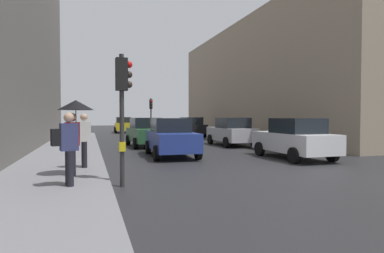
{
  "coord_description": "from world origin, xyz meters",
  "views": [
    {
      "loc": [
        -6.16,
        -8.71,
        1.83
      ],
      "look_at": [
        -0.8,
        8.09,
        1.29
      ],
      "focal_mm": 30.25,
      "sensor_mm": 36.0,
      "label": 1
    }
  ],
  "objects_px": {
    "traffic_light_far_median": "(151,110)",
    "car_blue_van": "(171,137)",
    "pedestrian_with_grey_backpack": "(67,144)",
    "car_silver_hatchback": "(232,132)",
    "pedestrian_with_umbrella": "(75,116)",
    "traffic_light_near_left": "(123,96)",
    "car_dark_suv": "(191,127)",
    "car_yellow_taxi": "(123,125)",
    "car_green_estate": "(146,132)",
    "pedestrian_with_black_backpack": "(83,137)",
    "car_white_compact": "(294,139)"
  },
  "relations": [
    {
      "from": "car_silver_hatchback",
      "to": "pedestrian_with_black_backpack",
      "type": "xyz_separation_m",
      "value": [
        -8.76,
        -7.45,
        0.29
      ]
    },
    {
      "from": "traffic_light_far_median",
      "to": "car_white_compact",
      "type": "bearing_deg",
      "value": -79.68
    },
    {
      "from": "traffic_light_near_left",
      "to": "car_blue_van",
      "type": "xyz_separation_m",
      "value": [
        2.76,
        5.91,
        -1.5
      ]
    },
    {
      "from": "car_silver_hatchback",
      "to": "car_white_compact",
      "type": "distance_m",
      "value": 6.63
    },
    {
      "from": "traffic_light_far_median",
      "to": "traffic_light_near_left",
      "type": "relative_size",
      "value": 1.01
    },
    {
      "from": "car_white_compact",
      "to": "pedestrian_with_grey_backpack",
      "type": "bearing_deg",
      "value": -157.64
    },
    {
      "from": "car_silver_hatchback",
      "to": "pedestrian_with_umbrella",
      "type": "distance_m",
      "value": 12.65
    },
    {
      "from": "traffic_light_far_median",
      "to": "car_dark_suv",
      "type": "relative_size",
      "value": 0.82
    },
    {
      "from": "pedestrian_with_umbrella",
      "to": "pedestrian_with_grey_backpack",
      "type": "height_order",
      "value": "pedestrian_with_umbrella"
    },
    {
      "from": "pedestrian_with_grey_backpack",
      "to": "car_blue_van",
      "type": "bearing_deg",
      "value": 56.37
    },
    {
      "from": "car_yellow_taxi",
      "to": "car_white_compact",
      "type": "relative_size",
      "value": 1.01
    },
    {
      "from": "traffic_light_near_left",
      "to": "pedestrian_with_black_backpack",
      "type": "distance_m",
      "value": 3.07
    },
    {
      "from": "car_dark_suv",
      "to": "car_green_estate",
      "type": "xyz_separation_m",
      "value": [
        -5.55,
        -8.49,
        0.0
      ]
    },
    {
      "from": "traffic_light_far_median",
      "to": "car_blue_van",
      "type": "distance_m",
      "value": 14.85
    },
    {
      "from": "traffic_light_near_left",
      "to": "car_silver_hatchback",
      "type": "bearing_deg",
      "value": 52.53
    },
    {
      "from": "traffic_light_near_left",
      "to": "car_dark_suv",
      "type": "height_order",
      "value": "traffic_light_near_left"
    },
    {
      "from": "traffic_light_near_left",
      "to": "car_white_compact",
      "type": "distance_m",
      "value": 8.53
    },
    {
      "from": "car_white_compact",
      "to": "pedestrian_with_umbrella",
      "type": "bearing_deg",
      "value": -165.73
    },
    {
      "from": "car_silver_hatchback",
      "to": "car_green_estate",
      "type": "height_order",
      "value": "same"
    },
    {
      "from": "car_dark_suv",
      "to": "pedestrian_with_umbrella",
      "type": "relative_size",
      "value": 1.97
    },
    {
      "from": "car_silver_hatchback",
      "to": "pedestrian_with_umbrella",
      "type": "relative_size",
      "value": 1.97
    },
    {
      "from": "car_white_compact",
      "to": "pedestrian_with_black_backpack",
      "type": "xyz_separation_m",
      "value": [
        -8.7,
        -0.82,
        0.29
      ]
    },
    {
      "from": "car_blue_van",
      "to": "pedestrian_with_black_backpack",
      "type": "bearing_deg",
      "value": -139.12
    },
    {
      "from": "car_green_estate",
      "to": "car_dark_suv",
      "type": "bearing_deg",
      "value": 56.82
    },
    {
      "from": "traffic_light_near_left",
      "to": "pedestrian_with_grey_backpack",
      "type": "relative_size",
      "value": 1.95
    },
    {
      "from": "traffic_light_near_left",
      "to": "car_yellow_taxi",
      "type": "bearing_deg",
      "value": 84.28
    },
    {
      "from": "car_green_estate",
      "to": "pedestrian_with_grey_backpack",
      "type": "distance_m",
      "value": 12.05
    },
    {
      "from": "car_green_estate",
      "to": "pedestrian_with_black_backpack",
      "type": "distance_m",
      "value": 9.24
    },
    {
      "from": "pedestrian_with_black_backpack",
      "to": "pedestrian_with_grey_backpack",
      "type": "bearing_deg",
      "value": -95.99
    },
    {
      "from": "pedestrian_with_black_backpack",
      "to": "traffic_light_far_median",
      "type": "bearing_deg",
      "value": 72.74
    },
    {
      "from": "traffic_light_far_median",
      "to": "car_silver_hatchback",
      "type": "xyz_separation_m",
      "value": [
        3.19,
        -10.5,
        -1.53
      ]
    },
    {
      "from": "car_green_estate",
      "to": "traffic_light_near_left",
      "type": "bearing_deg",
      "value": -102.55
    },
    {
      "from": "car_yellow_taxi",
      "to": "car_green_estate",
      "type": "relative_size",
      "value": 1.0
    },
    {
      "from": "car_green_estate",
      "to": "traffic_light_far_median",
      "type": "bearing_deg",
      "value": 77.72
    },
    {
      "from": "car_yellow_taxi",
      "to": "pedestrian_with_grey_backpack",
      "type": "distance_m",
      "value": 29.52
    },
    {
      "from": "traffic_light_near_left",
      "to": "car_green_estate",
      "type": "distance_m",
      "value": 11.53
    },
    {
      "from": "traffic_light_far_median",
      "to": "pedestrian_with_grey_backpack",
      "type": "xyz_separation_m",
      "value": [
        -5.88,
        -20.84,
        -1.24
      ]
    },
    {
      "from": "traffic_light_near_left",
      "to": "car_yellow_taxi",
      "type": "relative_size",
      "value": 0.81
    },
    {
      "from": "traffic_light_far_median",
      "to": "car_silver_hatchback",
      "type": "distance_m",
      "value": 11.08
    },
    {
      "from": "car_blue_van",
      "to": "pedestrian_with_umbrella",
      "type": "bearing_deg",
      "value": -130.11
    },
    {
      "from": "pedestrian_with_grey_backpack",
      "to": "traffic_light_near_left",
      "type": "bearing_deg",
      "value": 10.95
    },
    {
      "from": "traffic_light_far_median",
      "to": "car_green_estate",
      "type": "relative_size",
      "value": 0.82
    },
    {
      "from": "traffic_light_far_median",
      "to": "pedestrian_with_grey_backpack",
      "type": "height_order",
      "value": "traffic_light_far_median"
    },
    {
      "from": "traffic_light_near_left",
      "to": "pedestrian_with_umbrella",
      "type": "xyz_separation_m",
      "value": [
        -1.22,
        1.18,
        -0.54
      ]
    },
    {
      "from": "pedestrian_with_black_backpack",
      "to": "traffic_light_near_left",
      "type": "bearing_deg",
      "value": -68.28
    },
    {
      "from": "car_yellow_taxi",
      "to": "car_green_estate",
      "type": "bearing_deg",
      "value": -91.33
    },
    {
      "from": "traffic_light_near_left",
      "to": "car_dark_suv",
      "type": "distance_m",
      "value": 21.28
    },
    {
      "from": "traffic_light_near_left",
      "to": "car_blue_van",
      "type": "bearing_deg",
      "value": 64.97
    },
    {
      "from": "traffic_light_near_left",
      "to": "pedestrian_with_grey_backpack",
      "type": "height_order",
      "value": "traffic_light_near_left"
    },
    {
      "from": "car_dark_suv",
      "to": "car_blue_van",
      "type": "bearing_deg",
      "value": -111.01
    }
  ]
}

